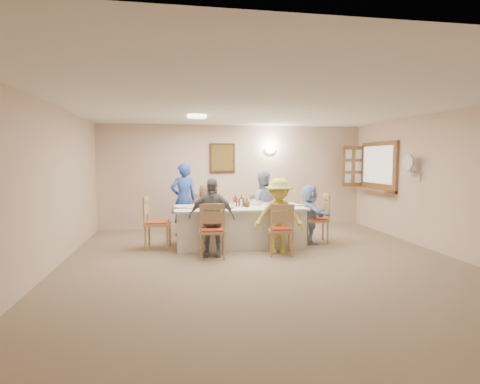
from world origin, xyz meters
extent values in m
plane|color=#8C7658|center=(0.00, 0.00, 0.00)|extent=(7.00, 7.00, 0.00)
plane|color=beige|center=(0.00, 3.50, 1.25)|extent=(6.50, 0.00, 6.50)
plane|color=beige|center=(0.00, -3.50, 1.25)|extent=(6.50, 0.00, 6.50)
plane|color=beige|center=(-3.25, 0.00, 1.25)|extent=(0.00, 7.00, 7.00)
plane|color=beige|center=(3.25, 0.00, 1.25)|extent=(0.00, 7.00, 7.00)
plane|color=white|center=(0.00, 0.00, 2.50)|extent=(7.00, 7.00, 0.00)
cube|color=#442C17|center=(-0.30, 3.47, 1.70)|extent=(0.62, 0.04, 0.72)
cube|color=black|center=(-0.30, 3.45, 1.70)|extent=(0.52, 0.02, 0.62)
ellipsoid|color=white|center=(0.90, 3.44, 1.90)|extent=(0.26, 0.09, 0.18)
cylinder|color=white|center=(-1.00, 1.50, 2.47)|extent=(0.36, 0.36, 0.05)
cube|color=brown|center=(3.21, 2.40, 1.50)|extent=(0.06, 1.50, 1.15)
cube|color=brown|center=(3.09, 2.40, 0.97)|extent=(0.30, 1.50, 0.05)
cube|color=brown|center=(2.95, 3.16, 1.50)|extent=(0.55, 0.04, 1.00)
cube|color=white|center=(3.13, 1.05, 1.40)|extent=(0.22, 0.36, 0.03)
cube|color=silver|center=(-0.20, 1.45, 0.38)|extent=(2.49, 1.05, 0.76)
imported|color=brown|center=(-0.80, 2.13, 0.58)|extent=(0.69, 0.56, 1.17)
imported|color=#878FAC|center=(0.40, 2.13, 0.71)|extent=(0.82, 0.70, 1.42)
imported|color=gray|center=(-0.80, 0.77, 0.68)|extent=(0.92, 0.62, 1.36)
imported|color=#DAD14D|center=(0.40, 0.77, 0.67)|extent=(1.06, 0.84, 1.34)
imported|color=#91B1DB|center=(1.22, 1.45, 0.59)|extent=(1.18, 0.63, 1.17)
imported|color=#2A4AA8|center=(-1.25, 2.60, 0.80)|extent=(0.80, 0.71, 1.60)
cube|color=#472B19|center=(-0.80, 1.03, 0.76)|extent=(0.36, 0.27, 0.01)
cylinder|color=white|center=(-0.80, 1.03, 0.77)|extent=(0.25, 0.25, 0.02)
cube|color=#F7F834|center=(-0.62, 0.98, 0.77)|extent=(0.14, 0.14, 0.01)
cube|color=#472B19|center=(0.40, 1.03, 0.76)|extent=(0.35, 0.26, 0.01)
cylinder|color=white|center=(0.40, 1.03, 0.77)|extent=(0.24, 0.24, 0.02)
cube|color=#F7F834|center=(0.58, 0.98, 0.77)|extent=(0.13, 0.13, 0.01)
cube|color=#472B19|center=(-0.80, 1.87, 0.76)|extent=(0.38, 0.28, 0.01)
cylinder|color=white|center=(-0.80, 1.87, 0.77)|extent=(0.22, 0.22, 0.01)
cube|color=#F7F834|center=(-0.62, 1.82, 0.77)|extent=(0.13, 0.13, 0.01)
cube|color=#472B19|center=(0.40, 1.87, 0.76)|extent=(0.34, 0.25, 0.01)
cylinder|color=white|center=(0.40, 1.87, 0.77)|extent=(0.24, 0.24, 0.02)
cube|color=#F7F834|center=(0.58, 1.82, 0.77)|extent=(0.13, 0.13, 0.01)
cube|color=#472B19|center=(-1.30, 1.45, 0.76)|extent=(0.36, 0.27, 0.01)
cylinder|color=white|center=(-1.30, 1.45, 0.77)|extent=(0.23, 0.23, 0.01)
cube|color=#F7F834|center=(-1.12, 1.40, 0.77)|extent=(0.14, 0.14, 0.01)
cube|color=#472B19|center=(0.92, 1.45, 0.76)|extent=(0.34, 0.25, 0.01)
cylinder|color=white|center=(0.92, 1.45, 0.77)|extent=(0.25, 0.25, 0.02)
cube|color=#F7F834|center=(1.10, 1.40, 0.77)|extent=(0.14, 0.14, 0.01)
imported|color=white|center=(-0.96, 1.16, 0.81)|extent=(0.16, 0.16, 0.09)
imported|color=white|center=(0.21, 1.98, 0.80)|extent=(0.12, 0.12, 0.08)
imported|color=white|center=(-0.43, 1.22, 0.79)|extent=(0.29, 0.29, 0.05)
imported|color=white|center=(0.16, 1.68, 0.79)|extent=(0.33, 0.33, 0.06)
imported|color=#A1290D|center=(-0.28, 1.48, 0.88)|extent=(0.12, 0.12, 0.24)
imported|color=#4F2815|center=(-0.15, 1.51, 0.87)|extent=(0.18, 0.18, 0.22)
imported|color=#4F2815|center=(-0.07, 1.39, 0.84)|extent=(0.20, 0.20, 0.17)
cylinder|color=silver|center=(-0.35, 1.50, 0.82)|extent=(0.06, 0.06, 0.10)
camera|label=1|loc=(-1.35, -5.61, 1.67)|focal=28.00mm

